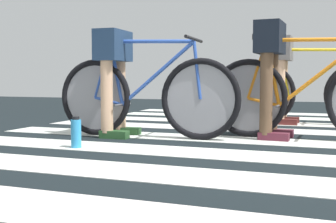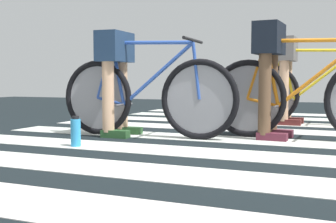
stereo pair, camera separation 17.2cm
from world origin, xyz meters
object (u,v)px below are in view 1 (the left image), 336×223
Objects in this scene: bicycle_3_of_3 at (309,92)px; water_bottle at (76,133)px; cyclist_2_of_3 at (270,63)px; cyclist_3_of_3 at (282,68)px; bicycle_1_of_3 at (145,95)px; cyclist_1_of_3 at (114,68)px; bicycle_2_of_3 at (306,96)px.

water_bottle is (-1.61, -2.43, -0.27)m from bicycle_3_of_3.
cyclist_3_of_3 is (-0.03, 1.35, -0.00)m from cyclist_2_of_3.
bicycle_3_of_3 is 0.42m from cyclist_3_of_3.
water_bottle is at bearing -111.52° from bicycle_1_of_3.
cyclist_1_of_3 is (-0.31, -0.01, 0.25)m from bicycle_1_of_3.
bicycle_3_of_3 is (1.66, 1.70, -0.25)m from cyclist_1_of_3.
bicycle_3_of_3 is at bearing 0.00° from cyclist_3_of_3.
cyclist_1_of_3 is 0.56× the size of bicycle_3_of_3.
cyclist_2_of_3 reaches higher than bicycle_3_of_3.
bicycle_1_of_3 reaches higher than water_bottle.
bicycle_1_of_3 is 0.83m from water_bottle.
cyclist_2_of_3 reaches higher than bicycle_2_of_3.
bicycle_2_of_3 is 1.37m from bicycle_3_of_3.
bicycle_3_of_3 is at bearing 49.54° from bicycle_1_of_3.
cyclist_3_of_3 is (1.04, 1.69, 0.28)m from bicycle_1_of_3.
water_bottle is at bearing -144.22° from bicycle_2_of_3.
bicycle_2_of_3 is at bearing 33.03° from water_bottle.
cyclist_2_of_3 reaches higher than bicycle_1_of_3.
cyclist_1_of_3 reaches higher than bicycle_3_of_3.
cyclist_2_of_3 is 0.60× the size of bicycle_3_of_3.
cyclist_3_of_3 is at bearing 49.76° from cyclist_1_of_3.
bicycle_1_of_3 is 2.16m from bicycle_3_of_3.
bicycle_2_of_3 is at bearing 11.45° from bicycle_1_of_3.
bicycle_2_of_3 is 7.09× the size of water_bottle.
cyclist_1_of_3 is 3.99× the size of water_bottle.
cyclist_2_of_3 reaches higher than cyclist_3_of_3.
bicycle_1_of_3 is at bearing -159.50° from cyclist_2_of_3.
bicycle_2_of_3 is (1.37, 0.33, 0.00)m from bicycle_1_of_3.
bicycle_1_of_3 is 1.15m from cyclist_2_of_3.
bicycle_2_of_3 is at bearing -88.45° from bicycle_3_of_3.
bicycle_1_of_3 is 1.68× the size of cyclist_2_of_3.
bicycle_2_of_3 is at bearing 0.00° from cyclist_2_of_3.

